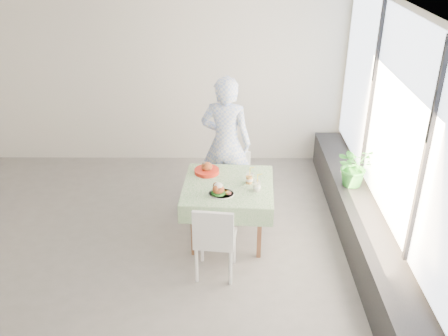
{
  "coord_description": "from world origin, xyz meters",
  "views": [
    {
      "loc": [
        1.2,
        -4.86,
        3.58
      ],
      "look_at": [
        1.17,
        0.32,
        0.93
      ],
      "focal_mm": 40.0,
      "sensor_mm": 36.0,
      "label": 1
    }
  ],
  "objects_px": {
    "diner": "(226,143)",
    "main_dish": "(220,191)",
    "potted_plant": "(355,166)",
    "cafe_table": "(228,205)",
    "chair_far": "(233,192)",
    "chair_near": "(216,252)",
    "juice_cup_orange": "(249,179)"
  },
  "relations": [
    {
      "from": "cafe_table",
      "to": "chair_near",
      "type": "distance_m",
      "value": 0.74
    },
    {
      "from": "chair_far",
      "to": "main_dish",
      "type": "relative_size",
      "value": 2.7
    },
    {
      "from": "diner",
      "to": "cafe_table",
      "type": "bearing_deg",
      "value": 104.68
    },
    {
      "from": "main_dish",
      "to": "juice_cup_orange",
      "type": "height_order",
      "value": "juice_cup_orange"
    },
    {
      "from": "main_dish",
      "to": "juice_cup_orange",
      "type": "distance_m",
      "value": 0.44
    },
    {
      "from": "chair_far",
      "to": "cafe_table",
      "type": "bearing_deg",
      "value": -95.82
    },
    {
      "from": "main_dish",
      "to": "potted_plant",
      "type": "bearing_deg",
      "value": 22.19
    },
    {
      "from": "diner",
      "to": "main_dish",
      "type": "height_order",
      "value": "diner"
    },
    {
      "from": "cafe_table",
      "to": "chair_near",
      "type": "bearing_deg",
      "value": -101.09
    },
    {
      "from": "cafe_table",
      "to": "main_dish",
      "type": "xyz_separation_m",
      "value": [
        -0.1,
        -0.24,
        0.33
      ]
    },
    {
      "from": "chair_near",
      "to": "chair_far",
      "type": "bearing_deg",
      "value": 81.49
    },
    {
      "from": "chair_near",
      "to": "diner",
      "type": "relative_size",
      "value": 0.5
    },
    {
      "from": "cafe_table",
      "to": "main_dish",
      "type": "relative_size",
      "value": 3.76
    },
    {
      "from": "chair_near",
      "to": "main_dish",
      "type": "distance_m",
      "value": 0.69
    },
    {
      "from": "diner",
      "to": "main_dish",
      "type": "xyz_separation_m",
      "value": [
        -0.07,
        -1.05,
        -0.12
      ]
    },
    {
      "from": "chair_far",
      "to": "diner",
      "type": "height_order",
      "value": "diner"
    },
    {
      "from": "juice_cup_orange",
      "to": "chair_near",
      "type": "bearing_deg",
      "value": -117.7
    },
    {
      "from": "cafe_table",
      "to": "chair_far",
      "type": "xyz_separation_m",
      "value": [
        0.07,
        0.68,
        -0.22
      ]
    },
    {
      "from": "chair_far",
      "to": "main_dish",
      "type": "bearing_deg",
      "value": -100.18
    },
    {
      "from": "chair_far",
      "to": "juice_cup_orange",
      "type": "height_order",
      "value": "juice_cup_orange"
    },
    {
      "from": "diner",
      "to": "main_dish",
      "type": "bearing_deg",
      "value": 98.96
    },
    {
      "from": "chair_far",
      "to": "diner",
      "type": "bearing_deg",
      "value": 128.79
    },
    {
      "from": "chair_far",
      "to": "chair_near",
      "type": "bearing_deg",
      "value": -98.51
    },
    {
      "from": "cafe_table",
      "to": "juice_cup_orange",
      "type": "relative_size",
      "value": 4.4
    },
    {
      "from": "potted_plant",
      "to": "cafe_table",
      "type": "bearing_deg",
      "value": -164.29
    },
    {
      "from": "diner",
      "to": "juice_cup_orange",
      "type": "distance_m",
      "value": 0.83
    },
    {
      "from": "chair_far",
      "to": "diner",
      "type": "relative_size",
      "value": 0.44
    },
    {
      "from": "chair_far",
      "to": "diner",
      "type": "distance_m",
      "value": 0.68
    },
    {
      "from": "main_dish",
      "to": "potted_plant",
      "type": "relative_size",
      "value": 0.55
    },
    {
      "from": "chair_near",
      "to": "diner",
      "type": "height_order",
      "value": "diner"
    },
    {
      "from": "cafe_table",
      "to": "diner",
      "type": "distance_m",
      "value": 0.92
    },
    {
      "from": "chair_far",
      "to": "potted_plant",
      "type": "xyz_separation_m",
      "value": [
        1.52,
        -0.24,
        0.52
      ]
    }
  ]
}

